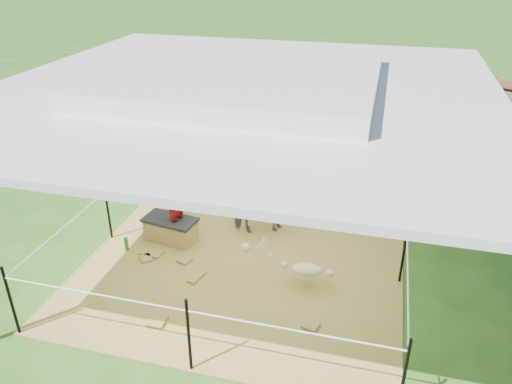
% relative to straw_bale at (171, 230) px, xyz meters
% --- Properties ---
extents(ground, '(90.00, 90.00, 0.00)m').
position_rel_straw_bale_xyz_m(ground, '(1.29, -0.18, -0.20)').
color(ground, '#2D5919').
rests_on(ground, ground).
extents(hay_patch, '(4.60, 4.60, 0.03)m').
position_rel_straw_bale_xyz_m(hay_patch, '(1.29, -0.18, -0.19)').
color(hay_patch, brown).
rests_on(hay_patch, ground).
extents(canopy_tent, '(6.30, 6.30, 2.90)m').
position_rel_straw_bale_xyz_m(canopy_tent, '(1.29, -0.18, 2.49)').
color(canopy_tent, silver).
rests_on(canopy_tent, ground).
extents(rope_fence, '(4.54, 4.54, 1.00)m').
position_rel_straw_bale_xyz_m(rope_fence, '(1.29, -0.18, 0.44)').
color(rope_fence, black).
rests_on(rope_fence, ground).
extents(straw_bale, '(0.83, 0.51, 0.35)m').
position_rel_straw_bale_xyz_m(straw_bale, '(0.00, 0.00, 0.00)').
color(straw_bale, '#B48941').
rests_on(straw_bale, hay_patch).
extents(dark_cloth, '(0.89, 0.56, 0.04)m').
position_rel_straw_bale_xyz_m(dark_cloth, '(0.00, 0.00, 0.20)').
color(dark_cloth, black).
rests_on(dark_cloth, straw_bale).
extents(woman, '(0.28, 0.37, 0.94)m').
position_rel_straw_bale_xyz_m(woman, '(0.10, 0.00, 0.64)').
color(woman, '#A40F13').
rests_on(woman, straw_bale).
extents(green_bottle, '(0.07, 0.07, 0.22)m').
position_rel_straw_bale_xyz_m(green_bottle, '(-0.55, -0.45, -0.07)').
color(green_bottle, '#197336').
rests_on(green_bottle, hay_patch).
extents(pony, '(1.04, 0.79, 0.80)m').
position_rel_straw_bale_xyz_m(pony, '(1.37, 0.61, 0.23)').
color(pony, '#49494E').
rests_on(pony, hay_patch).
extents(pink_hat, '(0.25, 0.25, 0.12)m').
position_rel_straw_bale_xyz_m(pink_hat, '(1.37, 0.61, 0.68)').
color(pink_hat, pink).
rests_on(pink_hat, pony).
extents(foal, '(1.08, 0.66, 0.57)m').
position_rel_straw_bale_xyz_m(foal, '(2.28, -0.60, 0.11)').
color(foal, '#C7B391').
rests_on(foal, hay_patch).
extents(trash_barrel, '(0.80, 0.80, 0.94)m').
position_rel_straw_bale_xyz_m(trash_barrel, '(5.01, 6.46, 0.26)').
color(trash_barrel, '#193ABB').
rests_on(trash_barrel, ground).
extents(picnic_table_near, '(1.60, 1.20, 0.64)m').
position_rel_straw_bale_xyz_m(picnic_table_near, '(3.06, 7.75, 0.12)').
color(picnic_table_near, '#56351D').
rests_on(picnic_table_near, ground).
extents(picnic_table_far, '(2.14, 1.97, 0.72)m').
position_rel_straw_bale_xyz_m(picnic_table_far, '(6.43, 8.91, 0.16)').
color(picnic_table_far, brown).
rests_on(picnic_table_far, ground).
extents(distant_person, '(0.62, 0.53, 1.12)m').
position_rel_straw_bale_xyz_m(distant_person, '(3.26, 7.11, 0.36)').
color(distant_person, '#378FD0').
rests_on(distant_person, ground).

